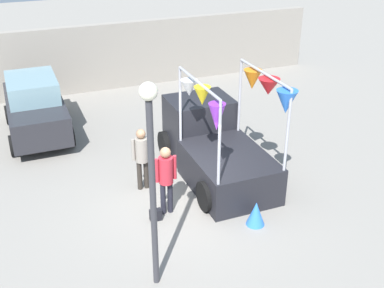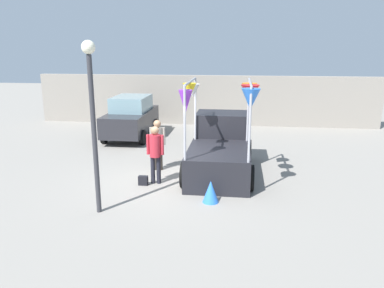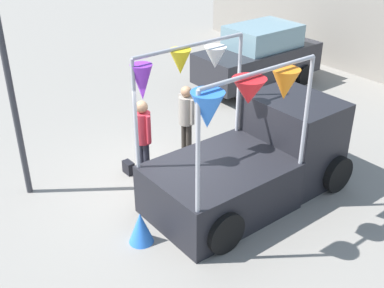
{
  "view_description": "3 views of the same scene",
  "coord_description": "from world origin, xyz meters",
  "px_view_note": "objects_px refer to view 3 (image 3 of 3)",
  "views": [
    {
      "loc": [
        -3.64,
        -9.55,
        6.78
      ],
      "look_at": [
        0.37,
        0.47,
        1.33
      ],
      "focal_mm": 45.0,
      "sensor_mm": 36.0,
      "label": 1
    },
    {
      "loc": [
        1.85,
        -10.84,
        4.04
      ],
      "look_at": [
        0.49,
        -0.06,
        1.21
      ],
      "focal_mm": 35.0,
      "sensor_mm": 36.0,
      "label": 2
    },
    {
      "loc": [
        7.0,
        -4.93,
        5.53
      ],
      "look_at": [
        0.77,
        -0.07,
        1.3
      ],
      "focal_mm": 45.0,
      "sensor_mm": 36.0,
      "label": 3
    }
  ],
  "objects_px": {
    "vendor_truck": "(259,155)",
    "handbag": "(129,168)",
    "person_vendor": "(186,115)",
    "street_lamp": "(6,65)",
    "person_customer": "(143,132)",
    "parked_car": "(259,56)",
    "folded_kite_bundle_azure": "(141,228)"
  },
  "relations": [
    {
      "from": "vendor_truck",
      "to": "handbag",
      "type": "height_order",
      "value": "vendor_truck"
    },
    {
      "from": "person_vendor",
      "to": "street_lamp",
      "type": "xyz_separation_m",
      "value": [
        -0.77,
        -3.47,
        1.68
      ]
    },
    {
      "from": "person_customer",
      "to": "parked_car",
      "type": "bearing_deg",
      "value": 112.67
    },
    {
      "from": "vendor_truck",
      "to": "handbag",
      "type": "bearing_deg",
      "value": -143.11
    },
    {
      "from": "parked_car",
      "to": "folded_kite_bundle_azure",
      "type": "distance_m",
      "value": 8.19
    },
    {
      "from": "vendor_truck",
      "to": "folded_kite_bundle_azure",
      "type": "xyz_separation_m",
      "value": [
        -0.12,
        -2.71,
        -0.57
      ]
    },
    {
      "from": "street_lamp",
      "to": "person_vendor",
      "type": "bearing_deg",
      "value": 77.47
    },
    {
      "from": "vendor_truck",
      "to": "street_lamp",
      "type": "relative_size",
      "value": 0.98
    },
    {
      "from": "street_lamp",
      "to": "handbag",
      "type": "bearing_deg",
      "value": 72.35
    },
    {
      "from": "vendor_truck",
      "to": "parked_car",
      "type": "xyz_separation_m",
      "value": [
        -4.3,
        4.3,
        0.07
      ]
    },
    {
      "from": "person_customer",
      "to": "street_lamp",
      "type": "relative_size",
      "value": 0.42
    },
    {
      "from": "person_vendor",
      "to": "street_lamp",
      "type": "height_order",
      "value": "street_lamp"
    },
    {
      "from": "vendor_truck",
      "to": "parked_car",
      "type": "bearing_deg",
      "value": 134.99
    },
    {
      "from": "person_customer",
      "to": "street_lamp",
      "type": "xyz_separation_m",
      "value": [
        -0.98,
        -2.19,
        1.63
      ]
    },
    {
      "from": "person_customer",
      "to": "folded_kite_bundle_azure",
      "type": "bearing_deg",
      "value": -34.86
    },
    {
      "from": "person_vendor",
      "to": "handbag",
      "type": "relative_size",
      "value": 6.11
    },
    {
      "from": "person_customer",
      "to": "handbag",
      "type": "distance_m",
      "value": 1.02
    },
    {
      "from": "street_lamp",
      "to": "parked_car",
      "type": "bearing_deg",
      "value": 100.2
    },
    {
      "from": "person_customer",
      "to": "person_vendor",
      "type": "relative_size",
      "value": 1.04
    },
    {
      "from": "person_vendor",
      "to": "folded_kite_bundle_azure",
      "type": "distance_m",
      "value": 3.28
    },
    {
      "from": "folded_kite_bundle_azure",
      "to": "person_vendor",
      "type": "bearing_deg",
      "value": 128.16
    },
    {
      "from": "person_vendor",
      "to": "parked_car",
      "type": "bearing_deg",
      "value": 116.13
    },
    {
      "from": "person_vendor",
      "to": "street_lamp",
      "type": "relative_size",
      "value": 0.41
    },
    {
      "from": "person_vendor",
      "to": "street_lamp",
      "type": "bearing_deg",
      "value": -102.53
    },
    {
      "from": "vendor_truck",
      "to": "person_customer",
      "type": "xyz_separation_m",
      "value": [
        -1.89,
        -1.48,
        0.21
      ]
    },
    {
      "from": "parked_car",
      "to": "person_vendor",
      "type": "height_order",
      "value": "parked_car"
    },
    {
      "from": "handbag",
      "to": "street_lamp",
      "type": "distance_m",
      "value": 3.31
    },
    {
      "from": "street_lamp",
      "to": "folded_kite_bundle_azure",
      "type": "relative_size",
      "value": 6.99
    },
    {
      "from": "parked_car",
      "to": "person_customer",
      "type": "distance_m",
      "value": 6.26
    },
    {
      "from": "handbag",
      "to": "street_lamp",
      "type": "height_order",
      "value": "street_lamp"
    },
    {
      "from": "handbag",
      "to": "folded_kite_bundle_azure",
      "type": "height_order",
      "value": "folded_kite_bundle_azure"
    },
    {
      "from": "parked_car",
      "to": "vendor_truck",
      "type": "bearing_deg",
      "value": -45.01
    }
  ]
}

